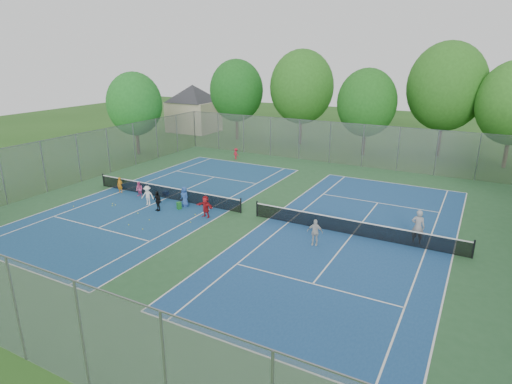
% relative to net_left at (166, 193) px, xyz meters
% --- Properties ---
extents(ground, '(120.00, 120.00, 0.00)m').
position_rel_net_left_xyz_m(ground, '(7.00, 0.00, -0.46)').
color(ground, '#26541A').
rests_on(ground, ground).
extents(court_pad, '(32.00, 32.00, 0.01)m').
position_rel_net_left_xyz_m(court_pad, '(7.00, 0.00, -0.45)').
color(court_pad, '#295830').
rests_on(court_pad, ground).
extents(court_left, '(10.97, 23.77, 0.01)m').
position_rel_net_left_xyz_m(court_left, '(0.00, 0.00, -0.44)').
color(court_left, navy).
rests_on(court_left, court_pad).
extents(court_right, '(10.97, 23.77, 0.01)m').
position_rel_net_left_xyz_m(court_right, '(14.00, 0.00, -0.44)').
color(court_right, navy).
rests_on(court_right, court_pad).
extents(net_left, '(12.87, 0.10, 0.91)m').
position_rel_net_left_xyz_m(net_left, '(0.00, 0.00, 0.00)').
color(net_left, black).
rests_on(net_left, ground).
extents(net_right, '(12.87, 0.10, 0.91)m').
position_rel_net_left_xyz_m(net_right, '(14.00, 0.00, 0.00)').
color(net_right, black).
rests_on(net_right, ground).
extents(fence_north, '(32.00, 0.10, 4.00)m').
position_rel_net_left_xyz_m(fence_north, '(7.00, 16.00, 1.54)').
color(fence_north, gray).
rests_on(fence_north, ground).
extents(fence_south, '(32.00, 0.10, 4.00)m').
position_rel_net_left_xyz_m(fence_south, '(7.00, -16.00, 1.54)').
color(fence_south, gray).
rests_on(fence_south, ground).
extents(fence_west, '(0.10, 32.00, 4.00)m').
position_rel_net_left_xyz_m(fence_west, '(-9.00, 0.00, 1.54)').
color(fence_west, gray).
rests_on(fence_west, ground).
extents(house, '(11.03, 11.03, 7.30)m').
position_rel_net_left_xyz_m(house, '(-15.00, 24.00, 3.76)').
color(house, '#B7A88C').
rests_on(house, ground).
extents(tree_nw, '(6.40, 6.40, 9.58)m').
position_rel_net_left_xyz_m(tree_nw, '(-7.00, 22.00, 5.44)').
color(tree_nw, '#443326').
rests_on(tree_nw, ground).
extents(tree_nl, '(7.20, 7.20, 10.69)m').
position_rel_net_left_xyz_m(tree_nl, '(1.00, 23.00, 6.09)').
color(tree_nl, '#443326').
rests_on(tree_nl, ground).
extents(tree_nc, '(6.00, 6.00, 8.85)m').
position_rel_net_left_xyz_m(tree_nc, '(9.00, 21.00, 4.94)').
color(tree_nc, '#443326').
rests_on(tree_nc, ground).
extents(tree_nr, '(7.60, 7.60, 11.42)m').
position_rel_net_left_xyz_m(tree_nr, '(16.00, 24.00, 6.59)').
color(tree_nr, '#443326').
rests_on(tree_nr, ground).
extents(tree_side_w, '(5.60, 5.60, 8.47)m').
position_rel_net_left_xyz_m(tree_side_w, '(-12.00, 10.00, 4.79)').
color(tree_side_w, '#443326').
rests_on(tree_side_w, ground).
extents(ball_crate, '(0.38, 0.38, 0.31)m').
position_rel_net_left_xyz_m(ball_crate, '(-0.54, 0.59, -0.30)').
color(ball_crate, blue).
rests_on(ball_crate, ground).
extents(ball_hopper, '(0.35, 0.35, 0.52)m').
position_rel_net_left_xyz_m(ball_hopper, '(2.27, -1.37, -0.20)').
color(ball_hopper, '#217C2A').
rests_on(ball_hopper, ground).
extents(student_a, '(0.49, 0.37, 1.21)m').
position_rel_net_left_xyz_m(student_a, '(-3.96, -0.60, 0.15)').
color(student_a, '#C16D12').
rests_on(student_a, ground).
extents(student_b, '(0.56, 0.44, 1.14)m').
position_rel_net_left_xyz_m(student_b, '(-2.00, -0.60, 0.12)').
color(student_b, '#E75A96').
rests_on(student_b, ground).
extents(student_c, '(1.01, 0.76, 1.39)m').
position_rel_net_left_xyz_m(student_c, '(-0.23, -1.67, 0.24)').
color(student_c, white).
rests_on(student_c, ground).
extents(student_d, '(0.88, 0.55, 1.40)m').
position_rel_net_left_xyz_m(student_d, '(1.19, -2.27, 0.24)').
color(student_d, black).
rests_on(student_d, ground).
extents(student_e, '(0.80, 0.64, 1.44)m').
position_rel_net_left_xyz_m(student_e, '(2.26, -0.69, 0.27)').
color(student_e, '#294F99').
rests_on(student_e, ground).
extents(student_f, '(1.41, 0.61, 1.47)m').
position_rel_net_left_xyz_m(student_f, '(4.75, -1.73, 0.28)').
color(student_f, '#AD181F').
rests_on(student_f, ground).
extents(child_far_baseline, '(0.83, 0.65, 1.12)m').
position_rel_net_left_xyz_m(child_far_baseline, '(-1.73, 12.94, 0.11)').
color(child_far_baseline, '#AF192A').
rests_on(child_far_baseline, ground).
extents(instructor, '(0.73, 0.48, 1.99)m').
position_rel_net_left_xyz_m(instructor, '(17.49, 0.62, 0.54)').
color(instructor, gray).
rests_on(instructor, ground).
extents(teen_court_b, '(0.95, 0.55, 1.53)m').
position_rel_net_left_xyz_m(teen_court_b, '(12.51, -2.33, 0.31)').
color(teen_court_b, beige).
rests_on(teen_court_b, ground).
extents(tennis_ball_0, '(0.07, 0.07, 0.07)m').
position_rel_net_left_xyz_m(tennis_ball_0, '(-2.21, -3.13, -0.42)').
color(tennis_ball_0, '#B1D732').
rests_on(tennis_ball_0, ground).
extents(tennis_ball_1, '(0.07, 0.07, 0.07)m').
position_rel_net_left_xyz_m(tennis_ball_1, '(-4.48, -4.52, -0.42)').
color(tennis_ball_1, gold).
rests_on(tennis_ball_1, ground).
extents(tennis_ball_2, '(0.07, 0.07, 0.07)m').
position_rel_net_left_xyz_m(tennis_ball_2, '(-0.34, -1.60, -0.42)').
color(tennis_ball_2, '#AFC92E').
rests_on(tennis_ball_2, ground).
extents(tennis_ball_3, '(0.07, 0.07, 0.07)m').
position_rel_net_left_xyz_m(tennis_ball_3, '(2.57, -5.30, -0.42)').
color(tennis_ball_3, '#C4D932').
rests_on(tennis_ball_3, ground).
extents(tennis_ball_4, '(0.07, 0.07, 0.07)m').
position_rel_net_left_xyz_m(tennis_ball_4, '(0.42, -3.42, -0.42)').
color(tennis_ball_4, '#D5F438').
rests_on(tennis_ball_4, ground).
extents(tennis_ball_5, '(0.07, 0.07, 0.07)m').
position_rel_net_left_xyz_m(tennis_ball_5, '(-2.15, -2.91, -0.42)').
color(tennis_ball_5, '#E7EF37').
rests_on(tennis_ball_5, ground).
extents(tennis_ball_6, '(0.07, 0.07, 0.07)m').
position_rel_net_left_xyz_m(tennis_ball_6, '(1.33, -5.19, -0.42)').
color(tennis_ball_6, '#D0EE37').
rests_on(tennis_ball_6, ground).
extents(tennis_ball_7, '(0.07, 0.07, 0.07)m').
position_rel_net_left_xyz_m(tennis_ball_7, '(3.92, -1.77, -0.42)').
color(tennis_ball_7, gold).
rests_on(tennis_ball_7, ground).
extents(tennis_ball_8, '(0.07, 0.07, 0.07)m').
position_rel_net_left_xyz_m(tennis_ball_8, '(4.48, -3.02, -0.42)').
color(tennis_ball_8, '#AEC72E').
rests_on(tennis_ball_8, ground).
extents(tennis_ball_9, '(0.07, 0.07, 0.07)m').
position_rel_net_left_xyz_m(tennis_ball_9, '(-4.04, -1.16, -0.42)').
color(tennis_ball_9, '#C1E635').
rests_on(tennis_ball_9, ground).
extents(tennis_ball_10, '(0.07, 0.07, 0.07)m').
position_rel_net_left_xyz_m(tennis_ball_10, '(1.88, -3.93, -0.42)').
color(tennis_ball_10, '#BBCC2F').
rests_on(tennis_ball_10, ground).
extents(tennis_ball_11, '(0.07, 0.07, 0.07)m').
position_rel_net_left_xyz_m(tennis_ball_11, '(-2.49, -2.84, -0.42)').
color(tennis_ball_11, '#D2DF34').
rests_on(tennis_ball_11, ground).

